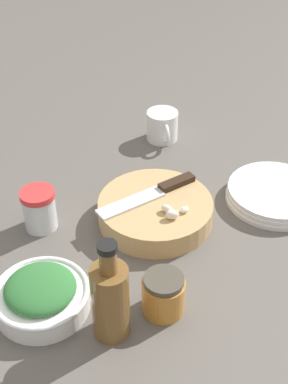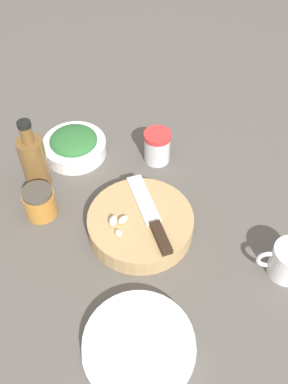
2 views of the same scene
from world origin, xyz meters
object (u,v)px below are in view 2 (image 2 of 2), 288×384
at_px(herb_bowl, 74,145).
at_px(spice_jar, 157,147).
at_px(garlic_cloves, 117,223).
at_px(chef_knife, 152,217).
at_px(plate_stack, 139,345).
at_px(coffee_mug, 288,261).
at_px(oil_bottle, 34,161).
at_px(cutting_board, 141,224).
at_px(honey_jar, 40,202).

relative_size(herb_bowl, spice_jar, 1.90).
height_order(garlic_cloves, herb_bowl, garlic_cloves).
bearing_deg(chef_knife, herb_bowl, 109.29).
bearing_deg(plate_stack, coffee_mug, 78.16).
bearing_deg(chef_knife, oil_bottle, 132.95).
height_order(herb_bowl, plate_stack, herb_bowl).
distance_m(chef_knife, plate_stack, 0.26).
relative_size(spice_jar, plate_stack, 0.41).
height_order(cutting_board, chef_knife, chef_knife).
distance_m(chef_knife, herb_bowl, 0.31).
relative_size(cutting_board, spice_jar, 2.68).
bearing_deg(plate_stack, herb_bowl, 158.09).
height_order(garlic_cloves, plate_stack, garlic_cloves).
bearing_deg(spice_jar, herb_bowl, -135.86).
xyz_separation_m(chef_knife, plate_stack, (0.18, -0.18, -0.04)).
xyz_separation_m(cutting_board, plate_stack, (0.20, -0.17, -0.01)).
height_order(spice_jar, oil_bottle, oil_bottle).
bearing_deg(garlic_cloves, spice_jar, 119.93).
bearing_deg(plate_stack, spice_jar, 134.85).
height_order(chef_knife, garlic_cloves, garlic_cloves).
bearing_deg(oil_bottle, chef_knife, 21.42).
bearing_deg(coffee_mug, honey_jar, -146.55).
bearing_deg(plate_stack, honey_jar, 175.30).
xyz_separation_m(spice_jar, plate_stack, (0.34, -0.34, -0.03)).
bearing_deg(coffee_mug, oil_bottle, -154.56).
bearing_deg(coffee_mug, cutting_board, -149.28).
distance_m(cutting_board, oil_bottle, 0.29).
distance_m(coffee_mug, honey_jar, 0.53).
height_order(cutting_board, oil_bottle, oil_bottle).
bearing_deg(oil_bottle, honey_jar, -27.40).
distance_m(garlic_cloves, oil_bottle, 0.25).
height_order(chef_knife, oil_bottle, oil_bottle).
height_order(chef_knife, herb_bowl, herb_bowl).
distance_m(cutting_board, spice_jar, 0.23).
bearing_deg(chef_knife, coffee_mug, -38.76).
height_order(spice_jar, honey_jar, spice_jar).
distance_m(cutting_board, herb_bowl, 0.29).
height_order(herb_bowl, oil_bottle, oil_bottle).
xyz_separation_m(chef_knife, herb_bowl, (-0.31, 0.01, -0.02)).
bearing_deg(honey_jar, garlic_cloves, 28.03).
distance_m(herb_bowl, honey_jar, 0.20).
bearing_deg(coffee_mug, plate_stack, -101.84).
xyz_separation_m(garlic_cloves, spice_jar, (-0.13, 0.22, -0.01)).
height_order(cutting_board, garlic_cloves, garlic_cloves).
relative_size(chef_knife, plate_stack, 1.05).
bearing_deg(garlic_cloves, cutting_board, 72.69).
bearing_deg(spice_jar, garlic_cloves, -60.07).
bearing_deg(garlic_cloves, honey_jar, -151.97).
distance_m(chef_knife, garlic_cloves, 0.07).
height_order(garlic_cloves, spice_jar, spice_jar).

